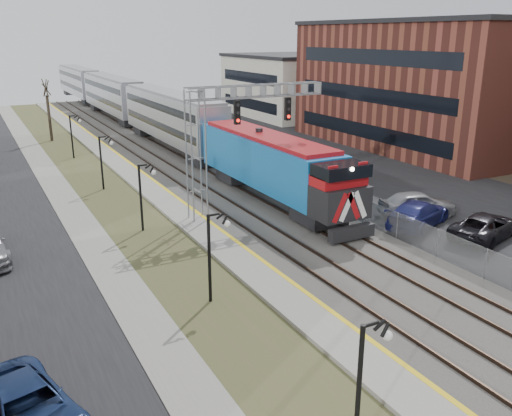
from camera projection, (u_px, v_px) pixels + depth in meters
sidewalk at (69, 206)px, 36.30m from camera, size 2.00×120.00×0.08m
grass_median at (114, 200)px, 37.64m from camera, size 4.00×120.00×0.06m
platform at (155, 193)px, 38.95m from camera, size 2.00×120.00×0.24m
ballast_bed at (219, 185)px, 41.18m from camera, size 8.00×120.00×0.20m
parking_lot at (346, 168)px, 46.55m from camera, size 16.00×120.00×0.04m
platform_edge at (167, 190)px, 39.30m from camera, size 0.24×120.00×0.01m
track_near at (194, 186)px, 40.24m from camera, size 1.58×120.00×0.15m
track_far at (236, 180)px, 41.80m from camera, size 1.58×120.00×0.15m
train at (129, 104)px, 66.23m from camera, size 3.00×85.85×5.33m
signal_gantry at (222, 130)px, 32.37m from camera, size 9.00×1.07×8.15m
lampposts at (207, 257)px, 22.97m from camera, size 0.14×62.14×4.00m
fence at (267, 170)px, 42.84m from camera, size 0.04×120.00×1.60m
buildings_east at (505, 90)px, 47.64m from camera, size 16.00×76.00×15.00m
car_lot_c at (486, 227)px, 30.38m from camera, size 5.65×3.71×1.44m
car_lot_d at (418, 214)px, 32.29m from camera, size 5.85×4.14×1.57m
car_lot_e at (417, 204)px, 34.00m from camera, size 5.20×3.19×1.65m
car_lot_f at (334, 170)px, 42.81m from camera, size 5.17×3.12×1.61m
car_street_a at (26, 411)px, 15.53m from camera, size 3.62×5.57×1.43m
car_lot_g at (267, 145)px, 52.52m from camera, size 5.86×4.05×1.49m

